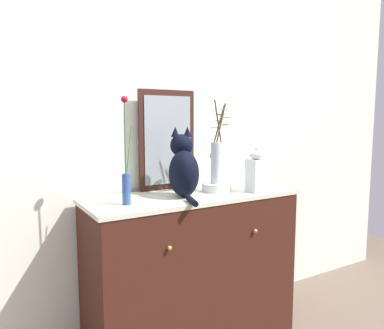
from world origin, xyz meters
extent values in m
cube|color=silver|center=(0.00, 0.32, 1.30)|extent=(4.40, 0.08, 2.60)
cube|color=#391911|center=(0.00, 0.00, 0.46)|extent=(1.27, 0.48, 0.92)
cube|color=beige|center=(0.00, 0.00, 0.94)|extent=(1.30, 0.49, 0.02)
sphere|color=#B79338|center=(-0.29, -0.25, 0.74)|extent=(0.02, 0.02, 0.02)
sphere|color=#B79338|center=(0.29, -0.25, 0.74)|extent=(0.02, 0.02, 0.02)
cube|color=#351A13|center=(-0.05, 0.23, 1.26)|extent=(0.38, 0.03, 0.63)
cube|color=gray|center=(-0.05, 0.21, 1.26)|extent=(0.32, 0.01, 0.56)
ellipsoid|color=black|center=(-0.08, -0.04, 1.08)|extent=(0.23, 0.27, 0.27)
sphere|color=black|center=(-0.06, 0.02, 1.24)|extent=(0.13, 0.13, 0.13)
cone|color=black|center=(-0.10, 0.03, 1.32)|extent=(0.05, 0.05, 0.06)
cone|color=black|center=(-0.03, 0.01, 1.32)|extent=(0.05, 0.05, 0.06)
cylinder|color=black|center=(-0.13, -0.22, 0.96)|extent=(0.08, 0.16, 0.03)
cylinder|color=#2A498C|center=(-0.44, -0.06, 1.03)|extent=(0.05, 0.05, 0.17)
cylinder|color=#417542|center=(-0.44, -0.06, 1.30)|extent=(0.01, 0.01, 0.37)
sphere|color=#AC0F1D|center=(-0.44, -0.06, 1.50)|extent=(0.04, 0.04, 0.04)
cylinder|color=#4A793C|center=(-0.42, -0.06, 1.24)|extent=(0.04, 0.01, 0.25)
cylinder|color=white|center=(0.18, 0.00, 0.97)|extent=(0.19, 0.19, 0.05)
cylinder|color=silver|center=(0.18, 0.00, 1.13)|extent=(0.08, 0.08, 0.26)
cylinder|color=#4E3029|center=(0.18, -0.02, 1.34)|extent=(0.08, 0.02, 0.36)
ellipsoid|color=#41733F|center=(0.19, -0.07, 1.36)|extent=(0.07, 0.08, 0.01)
ellipsoid|color=#436C4C|center=(0.19, -0.08, 1.41)|extent=(0.07, 0.08, 0.01)
ellipsoid|color=#477D49|center=(0.18, -0.07, 1.45)|extent=(0.08, 0.06, 0.01)
cylinder|color=#493529|center=(0.19, 0.01, 1.32)|extent=(0.08, 0.05, 0.33)
ellipsoid|color=#457744|center=(0.21, 0.05, 1.35)|extent=(0.07, 0.08, 0.01)
ellipsoid|color=#3E6D40|center=(0.22, 0.06, 1.39)|extent=(0.08, 0.05, 0.01)
ellipsoid|color=#4A7C3A|center=(0.24, 0.07, 1.43)|extent=(0.06, 0.08, 0.01)
cylinder|color=#503D1C|center=(0.20, 0.00, 1.33)|extent=(0.04, 0.09, 0.34)
ellipsoid|color=#3D773C|center=(0.26, 0.01, 1.37)|extent=(0.05, 0.08, 0.01)
ellipsoid|color=#3A6D40|center=(0.25, 0.05, 1.42)|extent=(0.05, 0.08, 0.01)
cube|color=silver|center=(0.38, -0.14, 1.05)|extent=(0.10, 0.10, 0.20)
ellipsoid|color=silver|center=(0.38, -0.14, 1.18)|extent=(0.09, 0.09, 0.05)
sphere|color=silver|center=(0.38, -0.14, 1.22)|extent=(0.02, 0.02, 0.02)
camera|label=1|loc=(-1.14, -1.89, 1.40)|focal=34.81mm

